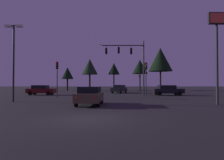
{
  "coord_description": "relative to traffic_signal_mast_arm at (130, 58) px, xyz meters",
  "views": [
    {
      "loc": [
        1.18,
        -9.68,
        1.77
      ],
      "look_at": [
        1.11,
        19.53,
        2.3
      ],
      "focal_mm": 31.09,
      "sensor_mm": 36.0,
      "label": 1
    }
  ],
  "objects": [
    {
      "name": "car_crossing_right",
      "position": [
        5.75,
        1.03,
        -4.75
      ],
      "size": [
        4.6,
        1.93,
        1.52
      ],
      "color": "black",
      "rests_on": "ground"
    },
    {
      "name": "traffic_light_corner_right",
      "position": [
        2.28,
        6.01,
        -2.87
      ],
      "size": [
        0.33,
        0.37,
        3.75
      ],
      "color": "#232326",
      "rests_on": "ground"
    },
    {
      "name": "store_sign_illuminated",
      "position": [
        6.22,
        -11.84,
        0.08
      ],
      "size": [
        1.41,
        0.31,
        7.76
      ],
      "color": "#232326",
      "rests_on": "ground"
    },
    {
      "name": "tree_lot_edge",
      "position": [
        -13.41,
        18.87,
        -1.29
      ],
      "size": [
        2.96,
        2.96,
        5.72
      ],
      "color": "black",
      "rests_on": "ground"
    },
    {
      "name": "tree_behind_sign",
      "position": [
        -2.11,
        21.87,
        0.01
      ],
      "size": [
        2.99,
        2.99,
        7.1
      ],
      "color": "black",
      "rests_on": "ground"
    },
    {
      "name": "ground_plane",
      "position": [
        -3.77,
        6.13,
        -5.55
      ],
      "size": [
        168.0,
        168.0,
        0.0
      ],
      "primitive_type": "plane",
      "color": "#262326",
      "rests_on": "ground"
    },
    {
      "name": "tree_center_horizon",
      "position": [
        6.52,
        8.37,
        0.74
      ],
      "size": [
        4.44,
        4.44,
        8.53
      ],
      "color": "black",
      "rests_on": "ground"
    },
    {
      "name": "car_crossing_left",
      "position": [
        -13.5,
        1.71,
        -4.75
      ],
      "size": [
        4.25,
        1.9,
        1.52
      ],
      "color": "#4C0F0F",
      "rests_on": "ground"
    },
    {
      "name": "tree_right_cluster",
      "position": [
        -8.5,
        23.23,
        0.66
      ],
      "size": [
        4.25,
        4.25,
        8.32
      ],
      "color": "black",
      "rests_on": "ground"
    },
    {
      "name": "traffic_signal_mast_arm",
      "position": [
        0.0,
        0.0,
        0.0
      ],
      "size": [
        6.7,
        0.38,
        7.95
      ],
      "color": "#232326",
      "rests_on": "ground"
    },
    {
      "name": "traffic_light_corner_left",
      "position": [
        1.76,
        -3.23,
        -2.39
      ],
      "size": [
        0.34,
        0.38,
        4.46
      ],
      "color": "#232326",
      "rests_on": "ground"
    },
    {
      "name": "tree_left_far",
      "position": [
        4.75,
        22.87,
        0.62
      ],
      "size": [
        4.11,
        4.11,
        8.08
      ],
      "color": "black",
      "rests_on": "ground"
    },
    {
      "name": "parking_lot_lamp_post",
      "position": [
        -12.12,
        -9.37,
        -0.78
      ],
      "size": [
        1.7,
        0.36,
        7.45
      ],
      "color": "#232326",
      "rests_on": "ground"
    },
    {
      "name": "car_far_lane",
      "position": [
        -1.23,
        8.33,
        -4.75
      ],
      "size": [
        3.33,
        4.85,
        1.52
      ],
      "color": "black",
      "rests_on": "ground"
    },
    {
      "name": "traffic_light_median",
      "position": [
        -9.54,
        -3.6,
        -2.35
      ],
      "size": [
        0.35,
        0.38,
        4.52
      ],
      "color": "#232326",
      "rests_on": "ground"
    },
    {
      "name": "car_nearside_lane",
      "position": [
        -4.41,
        -12.07,
        -4.75
      ],
      "size": [
        2.06,
        4.32,
        1.52
      ],
      "color": "#473828",
      "rests_on": "ground"
    }
  ]
}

